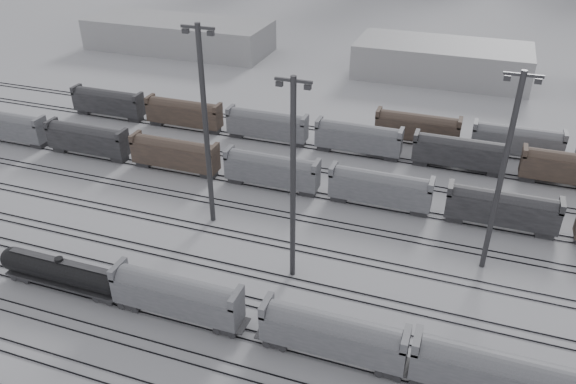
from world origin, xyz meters
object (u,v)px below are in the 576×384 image
(hopper_car_b, at_px, (333,333))
(light_mast_c, at_px, (293,179))
(tank_car_b, at_px, (62,272))
(hopper_car_a, at_px, (177,294))
(hopper_car_c, at_px, (496,373))

(hopper_car_b, height_order, light_mast_c, light_mast_c)
(tank_car_b, bearing_deg, light_mast_c, 24.93)
(tank_car_b, relative_size, hopper_car_b, 1.14)
(hopper_car_a, relative_size, hopper_car_c, 0.97)
(hopper_car_b, bearing_deg, light_mast_c, 125.56)
(tank_car_b, relative_size, light_mast_c, 0.67)
(hopper_car_b, bearing_deg, hopper_car_a, -180.00)
(hopper_car_b, bearing_deg, tank_car_b, 180.00)
(hopper_car_a, relative_size, light_mast_c, 0.59)
(tank_car_b, bearing_deg, hopper_car_c, 0.00)
(tank_car_b, distance_m, hopper_car_c, 48.81)
(hopper_car_a, distance_m, hopper_car_c, 33.39)
(hopper_car_a, height_order, light_mast_c, light_mast_c)
(hopper_car_c, bearing_deg, hopper_car_a, -180.00)
(hopper_car_a, bearing_deg, hopper_car_c, 0.00)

